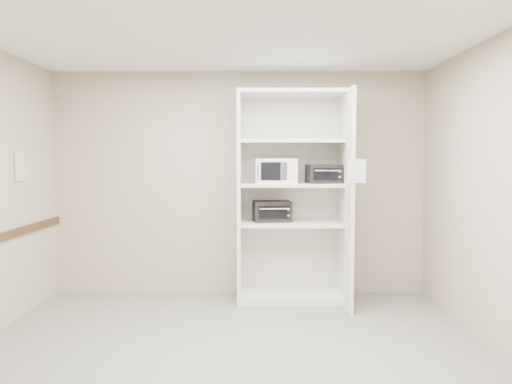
{
  "coord_description": "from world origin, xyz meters",
  "views": [
    {
      "loc": [
        0.24,
        -4.07,
        1.64
      ],
      "look_at": [
        0.21,
        1.28,
        1.29
      ],
      "focal_mm": 35.0,
      "sensor_mm": 36.0,
      "label": 1
    }
  ],
  "objects_px": {
    "microwave": "(277,171)",
    "toaster_oven_lower": "(272,211)",
    "toaster_oven_upper": "(324,174)",
    "shelving_unit": "(295,203)"
  },
  "relations": [
    {
      "from": "shelving_unit",
      "to": "microwave",
      "type": "relative_size",
      "value": 5.14
    },
    {
      "from": "microwave",
      "to": "toaster_oven_lower",
      "type": "distance_m",
      "value": 0.48
    },
    {
      "from": "microwave",
      "to": "toaster_oven_lower",
      "type": "relative_size",
      "value": 1.1
    },
    {
      "from": "microwave",
      "to": "toaster_oven_upper",
      "type": "distance_m",
      "value": 0.53
    },
    {
      "from": "shelving_unit",
      "to": "microwave",
      "type": "distance_m",
      "value": 0.44
    },
    {
      "from": "toaster_oven_lower",
      "to": "microwave",
      "type": "bearing_deg",
      "value": -56.99
    },
    {
      "from": "microwave",
      "to": "toaster_oven_lower",
      "type": "bearing_deg",
      "value": 135.74
    },
    {
      "from": "shelving_unit",
      "to": "toaster_oven_upper",
      "type": "height_order",
      "value": "shelving_unit"
    },
    {
      "from": "toaster_oven_upper",
      "to": "toaster_oven_lower",
      "type": "height_order",
      "value": "toaster_oven_upper"
    },
    {
      "from": "toaster_oven_upper",
      "to": "shelving_unit",
      "type": "bearing_deg",
      "value": 161.98
    }
  ]
}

